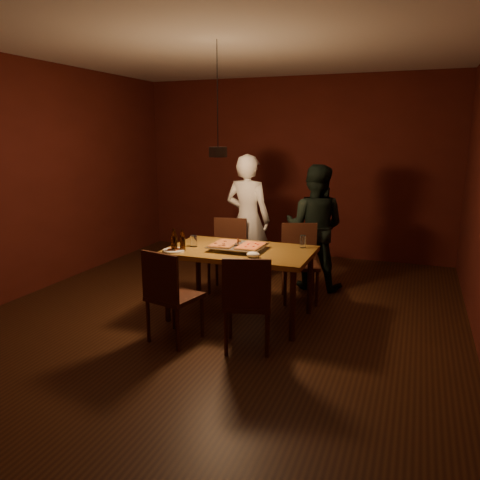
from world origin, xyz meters
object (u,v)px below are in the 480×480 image
(plate_slice, at_px, (174,250))
(pendant_lamp, at_px, (218,151))
(pizza_tray, at_px, (238,247))
(dining_table, at_px, (240,256))
(chair_far_left, at_px, (228,248))
(chair_near_left, at_px, (168,288))
(beer_bottle_a, at_px, (174,240))
(beer_bottle_b, at_px, (182,240))
(chair_near_right, at_px, (247,295))
(diner_white, at_px, (248,219))
(chair_far_right, at_px, (300,255))
(diner_dark, at_px, (315,227))

(plate_slice, relative_size, pendant_lamp, 0.20)
(plate_slice, bearing_deg, pizza_tray, 26.57)
(dining_table, xyz_separation_m, plate_slice, (-0.61, -0.32, 0.08))
(chair_far_left, bearing_deg, plate_slice, 75.11)
(chair_near_left, distance_m, plate_slice, 0.60)
(beer_bottle_a, height_order, beer_bottle_b, beer_bottle_a)
(chair_near_right, bearing_deg, diner_white, 93.74)
(chair_far_right, bearing_deg, beer_bottle_b, 28.91)
(chair_near_right, relative_size, beer_bottle_b, 2.34)
(chair_near_left, distance_m, pizza_tray, 0.92)
(beer_bottle_b, bearing_deg, diner_dark, 56.51)
(chair_near_left, xyz_separation_m, plate_slice, (-0.22, 0.51, 0.22))
(dining_table, distance_m, diner_white, 1.27)
(beer_bottle_a, relative_size, pendant_lamp, 0.22)
(pizza_tray, distance_m, diner_white, 1.28)
(pizza_tray, distance_m, diner_dark, 1.42)
(diner_dark, bearing_deg, chair_near_left, 68.87)
(chair_far_left, xyz_separation_m, diner_white, (0.12, 0.37, 0.30))
(diner_dark, height_order, pendant_lamp, pendant_lamp)
(chair_far_left, xyz_separation_m, diner_dark, (0.98, 0.45, 0.25))
(chair_near_right, relative_size, plate_slice, 2.31)
(chair_near_right, relative_size, beer_bottle_a, 2.16)
(beer_bottle_b, bearing_deg, chair_far_right, 48.35)
(pendant_lamp, bearing_deg, beer_bottle_b, -150.51)
(plate_slice, bearing_deg, pendant_lamp, 29.28)
(diner_white, bearing_deg, beer_bottle_a, 88.04)
(beer_bottle_a, bearing_deg, diner_white, 81.37)
(chair_far_right, relative_size, chair_near_left, 1.07)
(dining_table, relative_size, diner_dark, 0.96)
(plate_slice, bearing_deg, chair_near_left, -66.96)
(chair_near_left, height_order, pendant_lamp, pendant_lamp)
(chair_near_right, bearing_deg, dining_table, 99.20)
(chair_far_right, xyz_separation_m, plate_slice, (-1.05, -1.13, 0.22))
(pizza_tray, bearing_deg, chair_near_right, -59.99)
(diner_dark, bearing_deg, diner_white, 7.23)
(chair_near_left, relative_size, pendant_lamp, 0.46)
(diner_dark, bearing_deg, pizza_tray, 70.08)
(pizza_tray, xyz_separation_m, diner_white, (-0.34, 1.23, 0.07))
(diner_dark, bearing_deg, beer_bottle_a, 57.86)
(chair_far_left, height_order, plate_slice, chair_far_left)
(dining_table, relative_size, chair_far_left, 3.09)
(chair_near_left, bearing_deg, beer_bottle_a, 124.39)
(beer_bottle_b, bearing_deg, diner_white, 83.43)
(chair_near_left, xyz_separation_m, pendant_lamp, (0.19, 0.74, 1.22))
(chair_near_left, distance_m, pendant_lamp, 1.44)
(chair_near_right, xyz_separation_m, plate_slice, (-0.96, 0.43, 0.22))
(chair_far_right, xyz_separation_m, chair_near_left, (-0.83, -1.64, 0.00))
(beer_bottle_a, relative_size, diner_white, 0.14)
(pendant_lamp, bearing_deg, dining_table, 23.98)
(chair_far_right, height_order, pendant_lamp, pendant_lamp)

